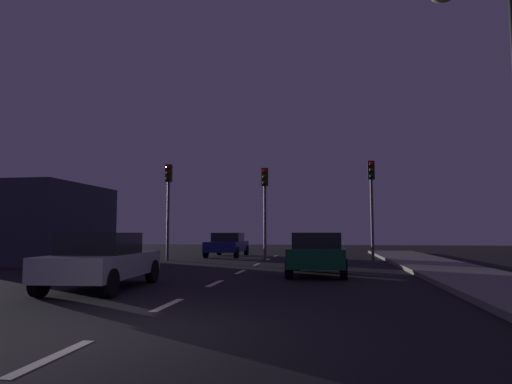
{
  "coord_description": "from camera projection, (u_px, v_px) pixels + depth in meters",
  "views": [
    {
      "loc": [
        3.13,
        -6.09,
        1.43
      ],
      "look_at": [
        0.1,
        13.18,
        3.19
      ],
      "focal_mm": 31.62,
      "sensor_mm": 36.0,
      "label": 1
    }
  ],
  "objects": [
    {
      "name": "traffic_signal_center",
      "position": [
        265.0,
        195.0,
        22.53
      ],
      "size": [
        0.32,
        0.38,
        4.66
      ],
      "color": "#4C4C51",
      "rests_on": "ground_plane"
    },
    {
      "name": "lane_stripe_second",
      "position": [
        168.0,
        305.0,
        8.9
      ],
      "size": [
        0.16,
        1.6,
        0.01
      ],
      "primitive_type": "cube",
      "color": "silver",
      "rests_on": "ground_plane"
    },
    {
      "name": "lane_stripe_nearest",
      "position": [
        53.0,
        357.0,
        5.17
      ],
      "size": [
        0.16,
        1.6,
        0.01
      ],
      "primitive_type": "cube",
      "color": "silver",
      "rests_on": "ground_plane"
    },
    {
      "name": "lane_stripe_seventh",
      "position": [
        276.0,
        256.0,
        27.6
      ],
      "size": [
        0.16,
        1.6,
        0.01
      ],
      "primitive_type": "cube",
      "color": "silver",
      "rests_on": "ground_plane"
    },
    {
      "name": "ground_plane",
      "position": [
        220.0,
        281.0,
        13.23
      ],
      "size": [
        80.0,
        80.0,
        0.0
      ],
      "primitive_type": "plane",
      "color": "black"
    },
    {
      "name": "storefront_left",
      "position": [
        37.0,
        224.0,
        21.51
      ],
      "size": [
        5.1,
        6.03,
        3.69
      ],
      "primitive_type": "cube",
      "color": "#333847",
      "rests_on": "ground_plane"
    },
    {
      "name": "car_stopped_ahead",
      "position": [
        318.0,
        253.0,
        15.32
      ],
      "size": [
        1.93,
        4.14,
        1.43
      ],
      "color": "#0F4C2D",
      "rests_on": "ground_plane"
    },
    {
      "name": "lane_stripe_sixth",
      "position": [
        268.0,
        259.0,
        23.86
      ],
      "size": [
        0.16,
        1.6,
        0.01
      ],
      "primitive_type": "cube",
      "color": "silver",
      "rests_on": "ground_plane"
    },
    {
      "name": "lane_stripe_fourth",
      "position": [
        241.0,
        272.0,
        16.38
      ],
      "size": [
        0.16,
        1.6,
        0.01
      ],
      "primitive_type": "cube",
      "color": "silver",
      "rests_on": "ground_plane"
    },
    {
      "name": "lane_stripe_third",
      "position": [
        215.0,
        283.0,
        12.64
      ],
      "size": [
        0.16,
        1.6,
        0.01
      ],
      "primitive_type": "cube",
      "color": "silver",
      "rests_on": "ground_plane"
    },
    {
      "name": "street_lamp_right",
      "position": [
        504.0,
        104.0,
        11.09
      ],
      "size": [
        2.02,
        0.36,
        7.64
      ],
      "color": "black",
      "rests_on": "ground_plane"
    },
    {
      "name": "car_adjacent_lane",
      "position": [
        103.0,
        260.0,
        11.46
      ],
      "size": [
        2.12,
        4.29,
        1.43
      ],
      "color": "silver",
      "rests_on": "ground_plane"
    },
    {
      "name": "lane_stripe_fifth",
      "position": [
        257.0,
        264.0,
        20.12
      ],
      "size": [
        0.16,
        1.6,
        0.01
      ],
      "primitive_type": "cube",
      "color": "silver",
      "rests_on": "ground_plane"
    },
    {
      "name": "sidewalk_curb_right",
      "position": [
        492.0,
        283.0,
        12.08
      ],
      "size": [
        3.0,
        40.0,
        0.15
      ],
      "primitive_type": "cube",
      "color": "gray",
      "rests_on": "ground_plane"
    },
    {
      "name": "traffic_signal_left",
      "position": [
        168.0,
        193.0,
        23.34
      ],
      "size": [
        0.32,
        0.38,
        4.96
      ],
      "color": "#4C4C51",
      "rests_on": "ground_plane"
    },
    {
      "name": "traffic_signal_right",
      "position": [
        372.0,
        191.0,
        21.74
      ],
      "size": [
        0.32,
        0.38,
        4.89
      ],
      "color": "#4C4C51",
      "rests_on": "ground_plane"
    },
    {
      "name": "car_oncoming_far",
      "position": [
        227.0,
        244.0,
        26.93
      ],
      "size": [
        2.04,
        4.58,
        1.41
      ],
      "color": "navy",
      "rests_on": "ground_plane"
    }
  ]
}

